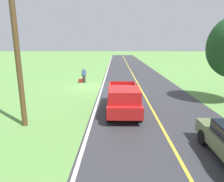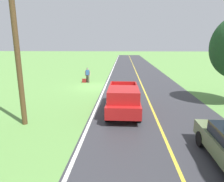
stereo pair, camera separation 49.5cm
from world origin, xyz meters
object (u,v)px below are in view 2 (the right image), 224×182
(suitcase_carried, at_px, (84,81))
(utility_pole_roadside, at_px, (18,60))
(pickup_truck_passing, at_px, (123,99))
(hitchhiker_walking, at_px, (88,74))

(suitcase_carried, relative_size, utility_pole_roadside, 0.06)
(suitcase_carried, height_order, pickup_truck_passing, pickup_truck_passing)
(hitchhiker_walking, relative_size, suitcase_carried, 3.80)
(hitchhiker_walking, height_order, pickup_truck_passing, pickup_truck_passing)
(hitchhiker_walking, xyz_separation_m, suitcase_carried, (0.42, 0.10, -0.76))
(hitchhiker_walking, distance_m, suitcase_carried, 0.87)
(pickup_truck_passing, bearing_deg, hitchhiker_walking, -67.99)
(suitcase_carried, height_order, utility_pole_roadside, utility_pole_roadside)
(hitchhiker_walking, distance_m, pickup_truck_passing, 11.12)
(utility_pole_roadside, bearing_deg, suitcase_carried, -94.41)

